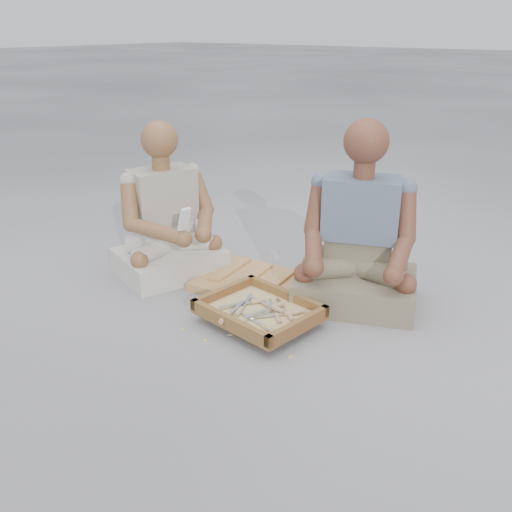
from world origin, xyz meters
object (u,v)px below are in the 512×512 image
Objects in this scene: carved_panel at (264,285)px; tool_tray at (259,311)px; craftsman at (167,224)px; companion at (358,245)px.

carved_panel is 1.25× the size of tool_tray.
craftsman is 0.98m from companion.
companion is at bearing 126.25° from craftsman.
craftsman is (-0.72, 0.16, 0.21)m from tool_tray.
carved_panel is 0.75× the size of companion.
companion is at bearing 21.27° from carved_panel.
tool_tray is 0.56m from companion.
tool_tray reaches higher than carved_panel.
craftsman reaches higher than carved_panel.
companion reaches higher than carved_panel.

